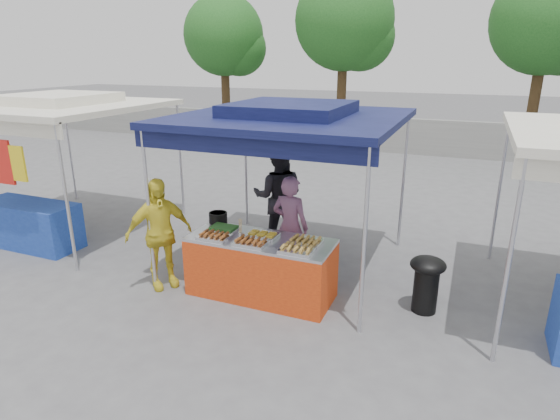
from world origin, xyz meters
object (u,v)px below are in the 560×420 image
at_px(vendor_woman, 290,227).
at_px(helper_man, 278,197).
at_px(cooking_pot, 218,218).
at_px(wok_burner, 427,279).
at_px(vendor_table, 261,267).
at_px(customer_person, 159,234).

distance_m(vendor_woman, helper_man, 1.15).
height_order(cooking_pot, wok_burner, cooking_pot).
bearing_deg(cooking_pot, helper_man, 73.84).
height_order(vendor_table, customer_person, customer_person).
xyz_separation_m(vendor_woman, customer_person, (-1.59, -1.05, 0.03)).
distance_m(vendor_woman, customer_person, 1.91).
height_order(helper_man, customer_person, helper_man).
xyz_separation_m(vendor_woman, helper_man, (-0.60, 0.98, 0.13)).
distance_m(vendor_table, helper_man, 1.86).
relative_size(wok_burner, customer_person, 0.48).
bearing_deg(customer_person, helper_man, 10.80).
bearing_deg(helper_man, wok_burner, 137.63).
bearing_deg(cooking_pot, wok_burner, 1.35).
distance_m(vendor_table, wok_burner, 2.21).
relative_size(vendor_table, wok_burner, 2.59).
relative_size(cooking_pot, helper_man, 0.15).
xyz_separation_m(wok_burner, vendor_woman, (-2.03, 0.33, 0.33)).
height_order(vendor_table, vendor_woman, vendor_woman).
bearing_deg(customer_person, cooking_pot, -5.83).
bearing_deg(wok_burner, vendor_woman, 170.56).
distance_m(vendor_table, cooking_pot, 1.05).
bearing_deg(helper_man, customer_person, 47.85).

